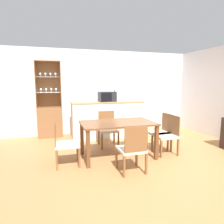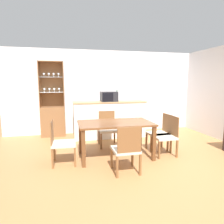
% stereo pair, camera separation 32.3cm
% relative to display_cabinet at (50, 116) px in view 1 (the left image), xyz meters
% --- Properties ---
extents(ground_plane, '(18.00, 18.00, 0.00)m').
position_rel_display_cabinet_xyz_m(ground_plane, '(1.95, -2.43, -0.63)').
color(ground_plane, '#B27A47').
extents(wall_back, '(6.80, 0.06, 2.55)m').
position_rel_display_cabinet_xyz_m(wall_back, '(1.95, 0.20, 0.65)').
color(wall_back, silver).
rests_on(wall_back, ground_plane).
extents(kitchen_counter, '(2.07, 0.56, 1.04)m').
position_rel_display_cabinet_xyz_m(kitchen_counter, '(1.60, -0.50, -0.11)').
color(kitchen_counter, white).
rests_on(kitchen_counter, ground_plane).
extents(display_cabinet, '(0.69, 0.36, 2.16)m').
position_rel_display_cabinet_xyz_m(display_cabinet, '(0.00, 0.00, 0.00)').
color(display_cabinet, brown).
rests_on(display_cabinet, ground_plane).
extents(dining_table, '(1.53, 0.89, 0.75)m').
position_rel_display_cabinet_xyz_m(dining_table, '(1.38, -2.07, 0.02)').
color(dining_table, brown).
rests_on(dining_table, ground_plane).
extents(dining_chair_side_left_near, '(0.46, 0.46, 0.85)m').
position_rel_display_cabinet_xyz_m(dining_chair_side_left_near, '(0.28, -2.20, -0.20)').
color(dining_chair_side_left_near, beige).
rests_on(dining_chair_side_left_near, ground_plane).
extents(dining_chair_head_far, '(0.46, 0.46, 0.85)m').
position_rel_display_cabinet_xyz_m(dining_chair_head_far, '(1.38, -1.28, -0.20)').
color(dining_chair_head_far, beige).
rests_on(dining_chair_head_far, ground_plane).
extents(dining_chair_side_right_near, '(0.45, 0.45, 0.85)m').
position_rel_display_cabinet_xyz_m(dining_chair_side_right_near, '(2.48, -2.20, -0.20)').
color(dining_chair_side_right_near, beige).
rests_on(dining_chair_side_right_near, ground_plane).
extents(dining_chair_side_right_far, '(0.46, 0.46, 0.85)m').
position_rel_display_cabinet_xyz_m(dining_chair_side_right_far, '(2.48, -1.93, -0.20)').
color(dining_chair_side_right_far, beige).
rests_on(dining_chair_side_right_far, ground_plane).
extents(dining_chair_head_near, '(0.45, 0.45, 0.85)m').
position_rel_display_cabinet_xyz_m(dining_chair_head_near, '(1.38, -2.85, -0.20)').
color(dining_chair_head_near, beige).
rests_on(dining_chair_head_near, ground_plane).
extents(microwave, '(0.46, 0.39, 0.28)m').
position_rel_display_cabinet_xyz_m(microwave, '(1.57, -0.51, 0.55)').
color(microwave, '#232328').
rests_on(microwave, kitchen_counter).
extents(wine_bottle, '(0.08, 0.08, 0.31)m').
position_rel_display_cabinet_xyz_m(wine_bottle, '(1.86, -0.31, 0.54)').
color(wine_bottle, '#193D23').
rests_on(wine_bottle, kitchen_counter).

